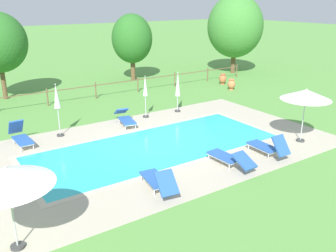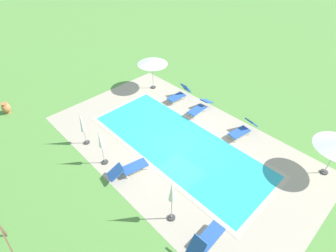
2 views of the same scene
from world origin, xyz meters
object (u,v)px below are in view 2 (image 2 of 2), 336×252
Objects in this scene: sun_lounger_north_end at (200,108)px; patio_umbrella_closed_row_centre at (101,142)px; sun_lounger_north_far at (129,168)px; patio_umbrella_closed_row_west at (82,123)px; patio_umbrella_closed_row_mid_west at (172,194)px; terracotta_urn_near_fence at (6,108)px; sun_lounger_north_mid at (243,130)px; sun_lounger_north_near_steps at (206,239)px; sun_lounger_south_near_corner at (179,94)px; patio_umbrella_open_foreground at (152,61)px.

patio_umbrella_closed_row_centre reaches higher than sun_lounger_north_end.
patio_umbrella_closed_row_west is at bearing 6.45° from sun_lounger_north_far.
sun_lounger_north_far is 1.91m from patio_umbrella_closed_row_centre.
patio_umbrella_closed_row_mid_west reaches higher than sun_lounger_north_end.
patio_umbrella_closed_row_centre reaches higher than terracotta_urn_near_fence.
sun_lounger_north_mid is 7.02m from patio_umbrella_closed_row_mid_west.
sun_lounger_north_far is 9.95m from terracotta_urn_near_fence.
sun_lounger_north_near_steps is 1.00× the size of sun_lounger_south_near_corner.
patio_umbrella_closed_row_mid_west reaches higher than terracotta_urn_near_fence.
patio_umbrella_closed_row_west is at bearing -160.27° from terracotta_urn_near_fence.
sun_lounger_south_near_corner reaches higher than sun_lounger_north_far.
sun_lounger_south_near_corner is 0.82× the size of patio_umbrella_closed_row_centre.
patio_umbrella_closed_row_centre is (4.72, 0.25, -0.22)m from patio_umbrella_closed_row_mid_west.
terracotta_urn_near_fence is (8.13, 2.09, -1.05)m from patio_umbrella_closed_row_centre.
patio_umbrella_closed_row_west is (5.71, 6.96, 1.04)m from sun_lounger_north_mid.
sun_lounger_north_end is at bearing -93.94° from patio_umbrella_closed_row_centre.
sun_lounger_north_far is at bearing 114.19° from sun_lounger_south_near_corner.
sun_lounger_north_mid is 3.23m from sun_lounger_north_end.
sun_lounger_north_mid reaches higher than sun_lounger_north_far.
patio_umbrella_closed_row_west is (-1.92, 6.74, -0.70)m from patio_umbrella_open_foreground.
sun_lounger_north_mid is 0.82× the size of patio_umbrella_closed_row_mid_west.
patio_umbrella_closed_row_mid_west is at bearing -177.00° from patio_umbrella_closed_row_centre.
patio_umbrella_closed_row_west is 1.00× the size of patio_umbrella_closed_row_centre.
sun_lounger_north_near_steps is at bearing -174.93° from patio_umbrella_closed_row_mid_west.
patio_umbrella_closed_row_mid_west is (-8.64, 6.60, -0.44)m from patio_umbrella_open_foreground.
patio_umbrella_closed_row_west is (8.47, 0.30, 1.02)m from sun_lounger_north_near_steps.
sun_lounger_south_near_corner is 0.82× the size of patio_umbrella_closed_row_west.
patio_umbrella_closed_row_mid_west is at bearing 142.64° from patio_umbrella_open_foreground.
sun_lounger_south_near_corner is 2.99m from patio_umbrella_open_foreground.
patio_umbrella_closed_row_west is (3.48, 0.39, 1.06)m from sun_lounger_north_far.
patio_umbrella_closed_row_centre is (3.71, 7.07, 1.07)m from sun_lounger_north_mid.
patio_umbrella_closed_row_centre reaches higher than sun_lounger_north_near_steps.
patio_umbrella_closed_row_west reaches higher than sun_lounger_north_far.
patio_umbrella_closed_row_west is at bearing 105.90° from patio_umbrella_open_foreground.
sun_lounger_north_end is at bearing -109.83° from patio_umbrella_closed_row_west.
sun_lounger_north_end is 0.93× the size of patio_umbrella_closed_row_west.
sun_lounger_south_near_corner is 0.75× the size of patio_umbrella_closed_row_mid_west.
sun_lounger_north_far reaches higher than sun_lounger_north_end.
sun_lounger_north_far is 7.24m from sun_lounger_south_near_corner.
sun_lounger_south_near_corner is 2.43× the size of terracotta_urn_near_fence.
patio_umbrella_open_foreground reaches higher than sun_lounger_south_near_corner.
sun_lounger_south_near_corner is 7.34m from patio_umbrella_closed_row_centre.
sun_lounger_south_near_corner reaches higher than sun_lounger_north_end.
sun_lounger_north_mid is at bearing -117.66° from patio_umbrella_closed_row_centre.
patio_umbrella_open_foreground is (5.40, -6.35, 1.77)m from sun_lounger_north_far.
sun_lounger_south_near_corner is 0.77× the size of patio_umbrella_open_foreground.
patio_umbrella_closed_row_mid_west is (-3.24, 0.25, 1.32)m from sun_lounger_north_far.
patio_umbrella_closed_row_mid_west is at bearing -178.79° from patio_umbrella_closed_row_west.
patio_umbrella_closed_row_west is at bearing 50.67° from sun_lounger_north_mid.
patio_umbrella_open_foreground is (2.43, 0.26, 1.73)m from sun_lounger_south_near_corner.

